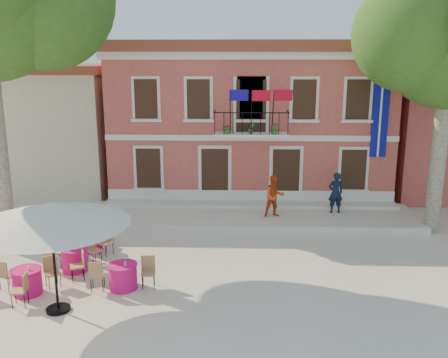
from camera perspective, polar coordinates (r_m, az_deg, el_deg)
ground at (r=17.35m, az=-3.36°, el=-9.25°), size 90.00×90.00×0.00m
main_building at (r=26.07m, az=2.91°, el=7.14°), size 13.50×9.59×7.50m
neighbor_west at (r=29.28m, az=-20.40°, el=5.92°), size 9.40×9.40×6.40m
terrace at (r=21.36m, az=3.05°, el=-4.33°), size 14.00×3.40×0.30m
patio_umbrella at (r=13.85m, az=-19.26°, el=-3.79°), size 4.16×4.16×3.10m
pedestrian_navy at (r=21.68m, az=12.62°, el=-1.54°), size 0.70×0.52×1.76m
pedestrian_orange at (r=20.74m, az=5.77°, el=-1.97°), size 0.99×0.85×1.76m
cafe_table_0 at (r=15.96m, az=-21.60°, el=-10.69°), size 1.86×1.73×0.95m
cafe_table_1 at (r=15.49m, az=-11.48°, el=-10.75°), size 1.96×0.90×0.95m
cafe_table_3 at (r=17.09m, az=-16.68°, el=-8.66°), size 1.71×1.86×0.95m
cafe_table_4 at (r=18.61m, az=-14.99°, el=-6.67°), size 1.87×1.64×0.95m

